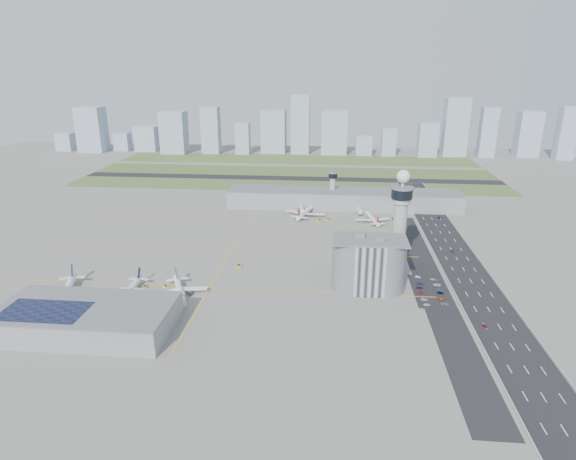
# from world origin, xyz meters

# --- Properties ---
(ground) EXTENTS (1000.00, 1000.00, 0.00)m
(ground) POSITION_xyz_m (0.00, 0.00, 0.00)
(ground) COLOR gray
(grass_strip_0) EXTENTS (480.00, 50.00, 0.08)m
(grass_strip_0) POSITION_xyz_m (-20.00, 225.00, 0.04)
(grass_strip_0) COLOR #456530
(grass_strip_0) RESTS_ON ground
(grass_strip_1) EXTENTS (480.00, 60.00, 0.08)m
(grass_strip_1) POSITION_xyz_m (-20.00, 300.00, 0.04)
(grass_strip_1) COLOR #45602D
(grass_strip_1) RESTS_ON ground
(grass_strip_2) EXTENTS (480.00, 70.00, 0.08)m
(grass_strip_2) POSITION_xyz_m (-20.00, 380.00, 0.04)
(grass_strip_2) COLOR #4F6530
(grass_strip_2) RESTS_ON ground
(runway) EXTENTS (480.00, 22.00, 0.10)m
(runway) POSITION_xyz_m (-20.00, 262.00, 0.06)
(runway) COLOR black
(runway) RESTS_ON ground
(highway) EXTENTS (28.00, 500.00, 0.10)m
(highway) POSITION_xyz_m (115.00, 0.00, 0.05)
(highway) COLOR black
(highway) RESTS_ON ground
(barrier_left) EXTENTS (0.60, 500.00, 1.20)m
(barrier_left) POSITION_xyz_m (101.00, 0.00, 0.60)
(barrier_left) COLOR #9E9E99
(barrier_left) RESTS_ON ground
(barrier_right) EXTENTS (0.60, 500.00, 1.20)m
(barrier_right) POSITION_xyz_m (129.00, 0.00, 0.60)
(barrier_right) COLOR #9E9E99
(barrier_right) RESTS_ON ground
(landside_road) EXTENTS (18.00, 260.00, 0.08)m
(landside_road) POSITION_xyz_m (90.00, -10.00, 0.04)
(landside_road) COLOR black
(landside_road) RESTS_ON ground
(parking_lot) EXTENTS (20.00, 44.00, 0.10)m
(parking_lot) POSITION_xyz_m (88.00, -22.00, 0.05)
(parking_lot) COLOR black
(parking_lot) RESTS_ON ground
(taxiway_line_h_0) EXTENTS (260.00, 0.60, 0.01)m
(taxiway_line_h_0) POSITION_xyz_m (-40.00, -30.00, 0.01)
(taxiway_line_h_0) COLOR yellow
(taxiway_line_h_0) RESTS_ON ground
(taxiway_line_h_1) EXTENTS (260.00, 0.60, 0.01)m
(taxiway_line_h_1) POSITION_xyz_m (-40.00, 30.00, 0.01)
(taxiway_line_h_1) COLOR yellow
(taxiway_line_h_1) RESTS_ON ground
(taxiway_line_h_2) EXTENTS (260.00, 0.60, 0.01)m
(taxiway_line_h_2) POSITION_xyz_m (-40.00, 90.00, 0.01)
(taxiway_line_h_2) COLOR yellow
(taxiway_line_h_2) RESTS_ON ground
(taxiway_line_v) EXTENTS (0.60, 260.00, 0.01)m
(taxiway_line_v) POSITION_xyz_m (-40.00, 30.00, 0.01)
(taxiway_line_v) COLOR yellow
(taxiway_line_v) RESTS_ON ground
(control_tower) EXTENTS (14.00, 14.00, 64.50)m
(control_tower) POSITION_xyz_m (72.00, 8.00, 35.04)
(control_tower) COLOR #ADAAA5
(control_tower) RESTS_ON ground
(secondary_tower) EXTENTS (8.60, 8.60, 31.90)m
(secondary_tower) POSITION_xyz_m (30.00, 150.00, 18.80)
(secondary_tower) COLOR #ADAAA5
(secondary_tower) RESTS_ON ground
(admin_building) EXTENTS (42.00, 24.00, 33.50)m
(admin_building) POSITION_xyz_m (51.99, -22.00, 15.30)
(admin_building) COLOR #B2B2B7
(admin_building) RESTS_ON ground
(terminal_pier) EXTENTS (210.00, 32.00, 15.80)m
(terminal_pier) POSITION_xyz_m (40.00, 148.00, 7.90)
(terminal_pier) COLOR gray
(terminal_pier) RESTS_ON ground
(near_terminal) EXTENTS (84.00, 42.00, 13.00)m
(near_terminal) POSITION_xyz_m (-88.07, -82.02, 6.43)
(near_terminal) COLOR gray
(near_terminal) RESTS_ON ground
(airplane_near_a) EXTENTS (47.65, 51.81, 11.98)m
(airplane_near_a) POSITION_xyz_m (-117.10, -49.17, 5.99)
(airplane_near_a) COLOR white
(airplane_near_a) RESTS_ON ground
(airplane_near_b) EXTENTS (30.92, 36.26, 10.07)m
(airplane_near_b) POSITION_xyz_m (-82.90, -43.82, 5.03)
(airplane_near_b) COLOR white
(airplane_near_b) RESTS_ON ground
(airplane_near_c) EXTENTS (43.85, 46.65, 10.37)m
(airplane_near_c) POSITION_xyz_m (-54.08, -41.24, 5.18)
(airplane_near_c) COLOR white
(airplane_near_c) RESTS_ON ground
(airplane_far_a) EXTENTS (44.99, 49.36, 11.63)m
(airplane_far_a) POSITION_xyz_m (7.62, 118.99, 5.81)
(airplane_far_a) COLOR white
(airplane_far_a) RESTS_ON ground
(airplane_far_b) EXTENTS (35.82, 39.90, 9.73)m
(airplane_far_b) POSITION_xyz_m (63.78, 106.51, 4.86)
(airplane_far_b) COLOR white
(airplane_far_b) RESTS_ON ground
(jet_bridge_near_0) EXTENTS (5.39, 14.31, 5.70)m
(jet_bridge_near_0) POSITION_xyz_m (-113.00, -61.00, 2.85)
(jet_bridge_near_0) COLOR silver
(jet_bridge_near_0) RESTS_ON ground
(jet_bridge_near_1) EXTENTS (5.39, 14.31, 5.70)m
(jet_bridge_near_1) POSITION_xyz_m (-83.00, -61.00, 2.85)
(jet_bridge_near_1) COLOR silver
(jet_bridge_near_1) RESTS_ON ground
(jet_bridge_near_2) EXTENTS (5.39, 14.31, 5.70)m
(jet_bridge_near_2) POSITION_xyz_m (-53.00, -61.00, 2.85)
(jet_bridge_near_2) COLOR silver
(jet_bridge_near_2) RESTS_ON ground
(jet_bridge_far_0) EXTENTS (5.39, 14.31, 5.70)m
(jet_bridge_far_0) POSITION_xyz_m (2.00, 132.00, 2.85)
(jet_bridge_far_0) COLOR silver
(jet_bridge_far_0) RESTS_ON ground
(jet_bridge_far_1) EXTENTS (5.39, 14.31, 5.70)m
(jet_bridge_far_1) POSITION_xyz_m (52.00, 132.00, 2.85)
(jet_bridge_far_1) COLOR silver
(jet_bridge_far_1) RESTS_ON ground
(tug_0) EXTENTS (2.99, 3.38, 1.63)m
(tug_0) POSITION_xyz_m (-77.56, -33.73, 0.82)
(tug_0) COLOR orange
(tug_0) RESTS_ON ground
(tug_1) EXTENTS (4.07, 3.93, 1.96)m
(tug_1) POSITION_xyz_m (-54.13, -43.38, 0.98)
(tug_1) COLOR #E2C500
(tug_1) RESTS_ON ground
(tug_2) EXTENTS (3.04, 3.31, 1.59)m
(tug_2) POSITION_xyz_m (-65.76, -32.06, 0.79)
(tug_2) COLOR yellow
(tug_2) RESTS_ON ground
(tug_3) EXTENTS (3.76, 4.25, 2.06)m
(tug_3) POSITION_xyz_m (-28.74, 1.35, 1.03)
(tug_3) COLOR gold
(tug_3) RESTS_ON ground
(tug_4) EXTENTS (4.27, 4.30, 2.09)m
(tug_4) POSITION_xyz_m (19.90, 102.65, 1.04)
(tug_4) COLOR gold
(tug_4) RESTS_ON ground
(tug_5) EXTENTS (3.44, 3.91, 1.89)m
(tug_5) POSITION_xyz_m (26.81, 106.72, 0.95)
(tug_5) COLOR yellow
(tug_5) RESTS_ON ground
(car_lot_0) EXTENTS (3.60, 1.83, 1.17)m
(car_lot_0) POSITION_xyz_m (82.85, -40.39, 0.59)
(car_lot_0) COLOR white
(car_lot_0) RESTS_ON ground
(car_lot_1) EXTENTS (3.99, 1.65, 1.29)m
(car_lot_1) POSITION_xyz_m (82.50, -34.30, 0.64)
(car_lot_1) COLOR gray
(car_lot_1) RESTS_ON ground
(car_lot_2) EXTENTS (4.30, 2.16, 1.17)m
(car_lot_2) POSITION_xyz_m (82.33, -25.17, 0.58)
(car_lot_2) COLOR #A2223B
(car_lot_2) RESTS_ON ground
(car_lot_3) EXTENTS (3.92, 1.91, 1.10)m
(car_lot_3) POSITION_xyz_m (82.50, -19.24, 0.55)
(car_lot_3) COLOR #222226
(car_lot_3) RESTS_ON ground
(car_lot_4) EXTENTS (3.84, 1.64, 1.29)m
(car_lot_4) POSITION_xyz_m (83.78, -13.63, 0.65)
(car_lot_4) COLOR navy
(car_lot_4) RESTS_ON ground
(car_lot_5) EXTENTS (3.50, 1.47, 1.12)m
(car_lot_5) POSITION_xyz_m (83.85, -3.84, 0.56)
(car_lot_5) COLOR silver
(car_lot_5) RESTS_ON ground
(car_lot_6) EXTENTS (4.92, 2.61, 1.32)m
(car_lot_6) POSITION_xyz_m (92.58, -38.90, 0.66)
(car_lot_6) COLOR gray
(car_lot_6) RESTS_ON ground
(car_lot_7) EXTENTS (4.00, 1.98, 1.12)m
(car_lot_7) POSITION_xyz_m (92.30, -32.92, 0.56)
(car_lot_7) COLOR #AE3608
(car_lot_7) RESTS_ON ground
(car_lot_8) EXTENTS (3.76, 1.68, 1.26)m
(car_lot_8) POSITION_xyz_m (93.12, -25.00, 0.63)
(car_lot_8) COLOR black
(car_lot_8) RESTS_ON ground
(car_lot_9) EXTENTS (3.52, 1.50, 1.13)m
(car_lot_9) POSITION_xyz_m (93.30, -21.29, 0.56)
(car_lot_9) COLOR navy
(car_lot_9) RESTS_ON ground
(car_lot_10) EXTENTS (4.68, 2.34, 1.27)m
(car_lot_10) POSITION_xyz_m (93.42, -14.47, 0.64)
(car_lot_10) COLOR silver
(car_lot_10) RESTS_ON ground
(car_lot_11) EXTENTS (4.74, 2.44, 1.31)m
(car_lot_11) POSITION_xyz_m (92.80, -7.22, 0.66)
(car_lot_11) COLOR slate
(car_lot_11) RESTS_ON ground
(car_hw_0) EXTENTS (1.71, 3.34, 1.09)m
(car_hw_0) POSITION_xyz_m (107.69, -60.64, 0.54)
(car_hw_0) COLOR maroon
(car_hw_0) RESTS_ON ground
(car_hw_1) EXTENTS (1.36, 3.49, 1.13)m
(car_hw_1) POSITION_xyz_m (114.73, 42.45, 0.57)
(car_hw_1) COLOR black
(car_hw_1) RESTS_ON ground
(car_hw_2) EXTENTS (2.00, 4.15, 1.14)m
(car_hw_2) POSITION_xyz_m (121.44, 121.84, 0.57)
(car_hw_2) COLOR #1C154F
(car_hw_2) RESTS_ON ground
(car_hw_4) EXTENTS (2.08, 4.04, 1.31)m
(car_hw_4) POSITION_xyz_m (107.04, 177.96, 0.66)
(car_hw_4) COLOR gray
(car_hw_4) RESTS_ON ground
(skyline_bldg_0) EXTENTS (24.05, 19.24, 26.50)m
(skyline_bldg_0) POSITION_xyz_m (-377.77, 421.70, 13.25)
(skyline_bldg_0) COLOR #9EADC1
(skyline_bldg_0) RESTS_ON ground
(skyline_bldg_1) EXTENTS (37.63, 30.10, 65.60)m
(skyline_bldg_1) POSITION_xyz_m (-331.22, 417.61, 32.80)
(skyline_bldg_1) COLOR #9EADC1
(skyline_bldg_1) RESTS_ON ground
(skyline_bldg_2) EXTENTS (22.81, 18.25, 26.79)m
(skyline_bldg_2) POSITION_xyz_m (-291.25, 430.16, 13.39)
(skyline_bldg_2) COLOR #9EADC1
(skyline_bldg_2) RESTS_ON ground
(skyline_bldg_3) EXTENTS (32.30, 25.84, 36.93)m
(skyline_bldg_3) POSITION_xyz_m (-252.58, 431.35, 18.47)
(skyline_bldg_3) COLOR #9EADC1
(skyline_bldg_3) RESTS_ON ground
(skyline_bldg_4) EXTENTS (35.81, 28.65, 60.36)m
(skyline_bldg_4) POSITION_xyz_m (-204.47, 415.19, 30.18)
(skyline_bldg_4) COLOR #9EADC1
(skyline_bldg_4) RESTS_ON ground
(skyline_bldg_5) EXTENTS (25.49, 20.39, 66.89)m
(skyline_bldg_5) POSITION_xyz_m (-150.11, 419.66, 33.44)
(skyline_bldg_5) COLOR #9EADC1
(skyline_bldg_5) RESTS_ON ground
(skyline_bldg_6) EXTENTS (20.04, 16.03, 45.20)m
(skyline_bldg_6) POSITION_xyz_m (-102.68, 417.90, 22.60)
(skyline_bldg_6) COLOR #9EADC1
(skyline_bldg_6) RESTS_ON ground
(skyline_bldg_7) EXTENTS (35.76, 28.61, 61.22)m
(skyline_bldg_7) POSITION_xyz_m (-59.44, 436.89, 30.61)
(skyline_bldg_7) COLOR #9EADC1
(skyline_bldg_7) RESTS_ON ground
(skyline_bldg_8) EXTENTS (26.33, 21.06, 83.39)m
(skyline_bldg_8) POSITION_xyz_m (-19.42, 431.56, 41.69)
(skyline_bldg_8) COLOR #9EADC1
(skyline_bldg_8) RESTS_ON ground
(skyline_bldg_9) EXTENTS (36.96, 29.57, 62.11)m
(skyline_bldg_9) POSITION_xyz_m (30.27, 432.32, 31.06)
(skyline_bldg_9) COLOR #9EADC1
(skyline_bldg_9) RESTS_ON ground
(skyline_bldg_10) EXTENTS (23.01, 18.41, 27.75)m
(skyline_bldg_10) POSITION_xyz_m (73.27, 423.68, 13.87)
(skyline_bldg_10) COLOR #9EADC1
(skyline_bldg_10) RESTS_ON ground
(skyline_bldg_11) EXTENTS (20.22, 16.18, 38.97)m
(skyline_bldg_11) POSITION_xyz_m (108.28, 423.34, 19.48)
(skyline_bldg_11) COLOR #9EADC1
(skyline_bldg_11) RESTS_ON ground
(skyline_bldg_12) EXTENTS (26.14, 20.92, 46.89)m
(skyline_bldg_12) POSITION_xyz_m (162.17, 421.29, 23.44)
(skyline_bldg_12) COLOR #9EADC1
(skyline_bldg_12) RESTS_ON ground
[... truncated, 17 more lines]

